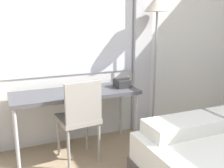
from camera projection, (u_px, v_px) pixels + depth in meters
The scene contains 6 objects.
wall_back_with_window at pixel (95, 31), 3.19m from camera, with size 5.22×0.13×2.70m.
desk at pixel (76, 97), 2.91m from camera, with size 1.40×0.52×0.72m.
desk_chair at pixel (80, 115), 2.72m from camera, with size 0.44×0.44×0.91m.
standing_lamp at pixel (157, 18), 3.17m from camera, with size 0.32×0.32×1.79m.
telephone at pixel (122, 83), 3.08m from camera, with size 0.17×0.19×0.11m.
book at pixel (82, 90), 2.89m from camera, with size 0.22×0.17×0.02m.
Camera 1 is at (-1.14, -0.43, 1.49)m, focal length 42.00 mm.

